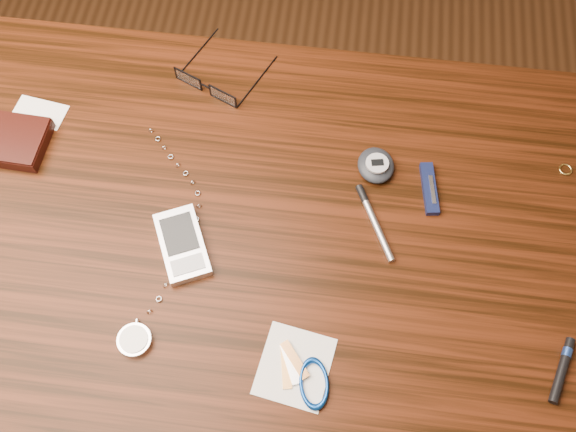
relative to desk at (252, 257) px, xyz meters
name	(u,v)px	position (x,y,z in m)	size (l,w,h in m)	color
ground	(265,358)	(0.00, 0.00, -0.65)	(3.80, 3.80, 0.00)	#472814
desk	(252,257)	(0.00, 0.00, 0.00)	(1.00, 0.70, 0.75)	#361508
wallet_and_card	(11,140)	(-0.38, 0.10, 0.11)	(0.12, 0.14, 0.02)	black
eyeglasses	(208,85)	(-0.10, 0.24, 0.11)	(0.16, 0.16, 0.03)	black
gold_ring	(565,169)	(0.46, 0.16, 0.10)	(0.02, 0.02, 0.00)	#EBCB6B
pocket_watch	(138,330)	(-0.12, -0.17, 0.11)	(0.11, 0.35, 0.01)	#BBBBBF
pda_phone	(182,244)	(-0.09, -0.04, 0.11)	(0.10, 0.13, 0.02)	silver
pedometer	(376,165)	(0.18, 0.13, 0.11)	(0.07, 0.07, 0.03)	black
notepad_keys	(305,375)	(0.10, -0.20, 0.11)	(0.11, 0.11, 0.01)	white
pocket_knife	(429,189)	(0.26, 0.10, 0.11)	(0.03, 0.09, 0.01)	#0C1039
silver_pen	(372,217)	(0.18, 0.04, 0.11)	(0.06, 0.12, 0.01)	#AEADB2
black_blue_pen	(563,368)	(0.44, -0.15, 0.11)	(0.04, 0.09, 0.01)	black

